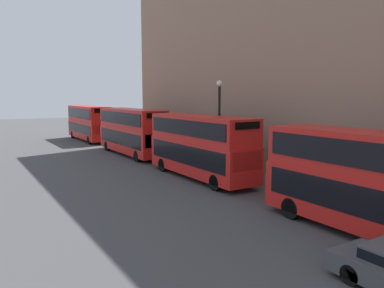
% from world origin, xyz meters
% --- Properties ---
extents(bus_leading, '(2.59, 10.62, 4.27)m').
position_xyz_m(bus_leading, '(1.60, 6.41, 2.36)').
color(bus_leading, red).
rests_on(bus_leading, ground).
extents(bus_second_in_queue, '(2.59, 10.09, 4.36)m').
position_xyz_m(bus_second_in_queue, '(1.60, 19.66, 2.41)').
color(bus_second_in_queue, red).
rests_on(bus_second_in_queue, ground).
extents(bus_third_in_queue, '(2.59, 11.02, 4.46)m').
position_xyz_m(bus_third_in_queue, '(1.60, 31.85, 2.46)').
color(bus_third_in_queue, red).
rests_on(bus_third_in_queue, ground).
extents(bus_trailing, '(2.59, 10.80, 4.41)m').
position_xyz_m(bus_trailing, '(1.60, 45.90, 2.43)').
color(bus_trailing, red).
rests_on(bus_trailing, ground).
extents(street_lamp, '(0.44, 0.44, 6.78)m').
position_xyz_m(street_lamp, '(3.28, 19.77, 4.17)').
color(street_lamp, black).
rests_on(street_lamp, ground).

